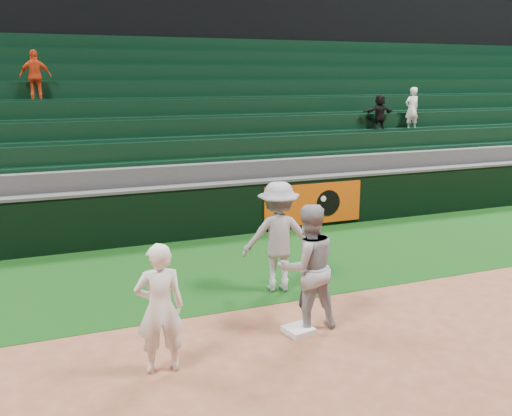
{
  "coord_description": "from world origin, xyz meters",
  "views": [
    {
      "loc": [
        -3.36,
        -7.07,
        3.63
      ],
      "look_at": [
        0.4,
        2.3,
        1.3
      ],
      "focal_mm": 40.0,
      "sensor_mm": 36.0,
      "label": 1
    }
  ],
  "objects": [
    {
      "name": "ground",
      "position": [
        0.0,
        0.0,
        0.0
      ],
      "size": [
        70.0,
        70.0,
        0.0
      ],
      "primitive_type": "plane",
      "color": "brown",
      "rests_on": "ground"
    },
    {
      "name": "foul_grass",
      "position": [
        0.0,
        3.0,
        0.0
      ],
      "size": [
        36.0,
        4.2,
        0.01
      ],
      "primitive_type": "cube",
      "color": "black",
      "rests_on": "ground"
    },
    {
      "name": "upper_deck",
      "position": [
        0.0,
        17.45,
        6.0
      ],
      "size": [
        40.0,
        12.0,
        12.0
      ],
      "primitive_type": "cube",
      "color": "black",
      "rests_on": "ground"
    },
    {
      "name": "first_base",
      "position": [
        0.07,
        -0.2,
        0.04
      ],
      "size": [
        0.44,
        0.44,
        0.09
      ],
      "primitive_type": "cube",
      "rotation": [
        0.0,
        0.0,
        0.19
      ],
      "color": "silver",
      "rests_on": "ground"
    },
    {
      "name": "first_baseman",
      "position": [
        -2.01,
        -0.53,
        0.84
      ],
      "size": [
        0.65,
        0.45,
        1.68
      ],
      "primitive_type": "imported",
      "rotation": [
        0.0,
        0.0,
        3.06
      ],
      "color": "white",
      "rests_on": "ground"
    },
    {
      "name": "baserunner",
      "position": [
        0.27,
        -0.05,
        0.93
      ],
      "size": [
        0.93,
        0.74,
        1.87
      ],
      "primitive_type": "imported",
      "rotation": [
        0.0,
        0.0,
        3.11
      ],
      "color": "#9C9FA7",
      "rests_on": "ground"
    },
    {
      "name": "base_coach",
      "position": [
        0.49,
        1.49,
        0.96
      ],
      "size": [
        1.37,
        0.99,
        1.91
      ],
      "primitive_type": "imported",
      "rotation": [
        0.0,
        0.0,
        2.89
      ],
      "color": "#989AA4",
      "rests_on": "foul_grass"
    },
    {
      "name": "field_wall",
      "position": [
        0.03,
        5.2,
        0.63
      ],
      "size": [
        36.0,
        0.45,
        1.25
      ],
      "color": "black",
      "rests_on": "ground"
    },
    {
      "name": "stadium_seating",
      "position": [
        -0.0,
        8.97,
        1.7
      ],
      "size": [
        36.0,
        5.95,
        5.18
      ],
      "color": "#3A3A3C",
      "rests_on": "ground"
    }
  ]
}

